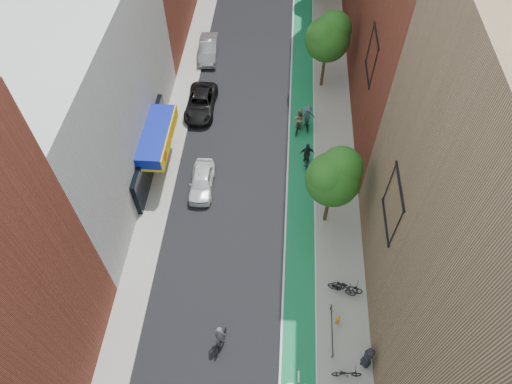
% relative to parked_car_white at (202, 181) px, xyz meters
% --- Properties ---
extents(ground, '(160.00, 160.00, 0.00)m').
position_rel_parked_car_white_xyz_m(ground, '(3.00, -12.26, -0.67)').
color(ground, black).
rests_on(ground, ground).
extents(bike_lane, '(2.00, 68.00, 0.01)m').
position_rel_parked_car_white_xyz_m(bike_lane, '(7.00, 13.74, -0.66)').
color(bike_lane, '#147035').
rests_on(bike_lane, ground).
extents(sidewalk_left, '(2.00, 68.00, 0.15)m').
position_rel_parked_car_white_xyz_m(sidewalk_left, '(-3.00, 13.74, -0.59)').
color(sidewalk_left, gray).
rests_on(sidewalk_left, ground).
extents(sidewalk_right, '(3.00, 68.00, 0.15)m').
position_rel_parked_car_white_xyz_m(sidewalk_right, '(9.50, 13.74, -0.59)').
color(sidewalk_right, gray).
rests_on(sidewalk_right, ground).
extents(building_left_white, '(8.00, 20.00, 12.00)m').
position_rel_parked_car_white_xyz_m(building_left_white, '(-8.00, 1.74, 5.33)').
color(building_left_white, silver).
rests_on(building_left_white, ground).
extents(tree_near, '(3.40, 3.36, 6.42)m').
position_rel_parked_car_white_xyz_m(tree_near, '(8.65, -2.24, 3.99)').
color(tree_near, '#332619').
rests_on(tree_near, ground).
extents(tree_mid, '(3.55, 3.53, 6.74)m').
position_rel_parked_car_white_xyz_m(tree_mid, '(8.65, 11.76, 4.22)').
color(tree_mid, '#332619').
rests_on(tree_mid, ground).
extents(parked_car_white, '(1.67, 3.96, 1.34)m').
position_rel_parked_car_white_xyz_m(parked_car_white, '(0.00, 0.00, 0.00)').
color(parked_car_white, silver).
rests_on(parked_car_white, ground).
extents(parked_car_black, '(2.29, 4.91, 1.36)m').
position_rel_parked_car_white_xyz_m(parked_car_black, '(-1.24, 8.09, 0.01)').
color(parked_car_black, black).
rests_on(parked_car_black, ground).
extents(parked_car_silver, '(1.82, 4.53, 1.46)m').
position_rel_parked_car_white_xyz_m(parked_car_silver, '(-1.60, 15.32, 0.06)').
color(parked_car_silver, gray).
rests_on(parked_car_silver, ground).
extents(cyclist_lead, '(0.97, 1.84, 2.12)m').
position_rel_parked_car_white_xyz_m(cyclist_lead, '(2.63, -11.06, 0.05)').
color(cyclist_lead, black).
rests_on(cyclist_lead, ground).
extents(cyclist_lane_near, '(1.00, 1.87, 2.12)m').
position_rel_parked_car_white_xyz_m(cyclist_lane_near, '(6.72, 6.20, 0.22)').
color(cyclist_lane_near, black).
rests_on(cyclist_lane_near, ground).
extents(cyclist_lane_mid, '(1.09, 1.94, 2.14)m').
position_rel_parked_car_white_xyz_m(cyclist_lane_mid, '(7.33, 2.59, 0.13)').
color(cyclist_lane_mid, black).
rests_on(cyclist_lane_mid, ground).
extents(cyclist_lane_far, '(1.25, 1.66, 2.15)m').
position_rel_parked_car_white_xyz_m(cyclist_lane_far, '(7.35, 6.62, 0.32)').
color(cyclist_lane_far, black).
rests_on(cyclist_lane_far, ground).
extents(parked_bike_near, '(1.96, 1.06, 0.98)m').
position_rel_parked_car_white_xyz_m(parked_bike_near, '(9.80, -7.37, -0.03)').
color(parked_bike_near, black).
rests_on(parked_bike_near, sidewalk_right).
extents(parked_bike_mid, '(1.82, 1.02, 1.05)m').
position_rel_parked_car_white_xyz_m(parked_bike_mid, '(9.46, -7.52, 0.01)').
color(parked_bike_mid, black).
rests_on(parked_bike_mid, sidewalk_right).
extents(parked_bike_far, '(1.62, 0.64, 0.84)m').
position_rel_parked_car_white_xyz_m(parked_bike_far, '(9.51, -12.37, -0.10)').
color(parked_bike_far, black).
rests_on(parked_bike_far, sidewalk_right).
extents(pedestrian, '(0.86, 1.04, 1.82)m').
position_rel_parked_car_white_xyz_m(pedestrian, '(10.60, -11.60, 0.39)').
color(pedestrian, black).
rests_on(pedestrian, sidewalk_right).
extents(fire_hydrant, '(0.24, 0.24, 0.69)m').
position_rel_parked_car_white_xyz_m(fire_hydrant, '(9.15, -9.43, -0.15)').
color(fire_hydrant, orange).
rests_on(fire_hydrant, sidewalk_right).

